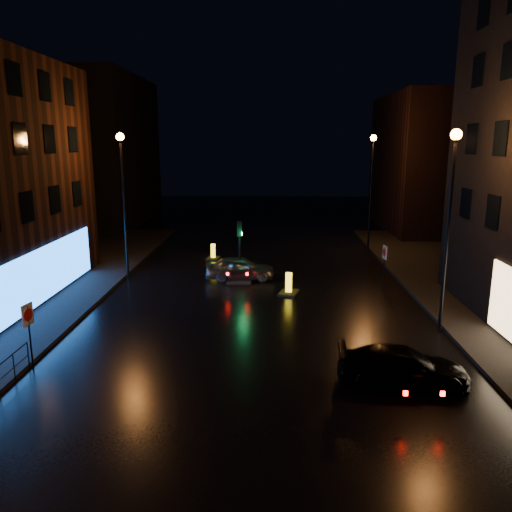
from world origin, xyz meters
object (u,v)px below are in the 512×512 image
at_px(traffic_signal, 240,271).
at_px(silver_hatchback, 240,268).
at_px(dark_sedan, 403,367).
at_px(road_sign_right, 385,256).
at_px(bollard_far, 213,256).
at_px(bollard_near, 289,289).
at_px(road_sign_left, 28,320).

distance_m(traffic_signal, silver_hatchback, 0.19).
height_order(traffic_signal, dark_sedan, traffic_signal).
bearing_deg(dark_sedan, road_sign_right, -4.57).
distance_m(dark_sedan, bollard_far, 19.85).
bearing_deg(bollard_far, traffic_signal, -59.86).
bearing_deg(road_sign_right, bollard_near, 9.29).
bearing_deg(road_sign_left, road_sign_right, 45.84).
height_order(traffic_signal, bollard_far, traffic_signal).
height_order(silver_hatchback, bollard_near, silver_hatchback).
relative_size(silver_hatchback, road_sign_left, 1.69).
height_order(silver_hatchback, bollard_far, silver_hatchback).
distance_m(traffic_signal, dark_sedan, 14.26).
height_order(silver_hatchback, dark_sedan, silver_hatchback).
height_order(dark_sedan, bollard_near, dark_sedan).
bearing_deg(traffic_signal, bollard_far, 112.55).
relative_size(bollard_near, bollard_far, 1.18).
xyz_separation_m(bollard_far, road_sign_left, (-4.55, -17.10, 1.54)).
relative_size(dark_sedan, road_sign_right, 1.87).
distance_m(silver_hatchback, bollard_far, 5.66).
relative_size(traffic_signal, dark_sedan, 0.80).
height_order(bollard_near, road_sign_right, road_sign_right).
bearing_deg(dark_sedan, bollard_far, 29.59).
bearing_deg(road_sign_right, road_sign_left, 28.25).
bearing_deg(silver_hatchback, bollard_near, -138.41).
xyz_separation_m(bollard_near, road_sign_left, (-9.46, -9.11, 1.52)).
distance_m(traffic_signal, road_sign_left, 13.75).
height_order(traffic_signal, road_sign_right, traffic_signal).
relative_size(dark_sedan, bollard_far, 3.32).
height_order(bollard_near, bollard_far, bollard_near).
bearing_deg(bollard_far, road_sign_left, -97.31).
bearing_deg(traffic_signal, road_sign_right, -8.38).
relative_size(bollard_far, road_sign_left, 0.55).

